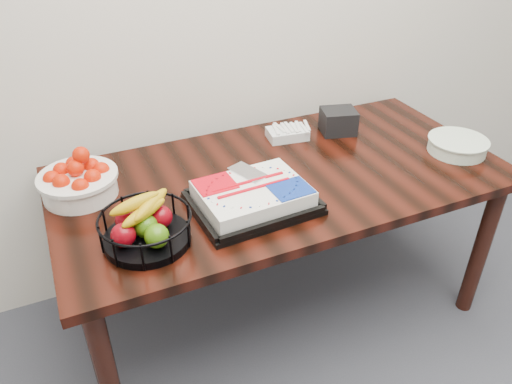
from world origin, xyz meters
name	(u,v)px	position (x,y,z in m)	size (l,w,h in m)	color
table	(281,191)	(0.00, 2.00, 0.66)	(1.80, 0.90, 0.75)	black
cake_tray	(253,197)	(-0.20, 1.83, 0.79)	(0.45, 0.36, 0.09)	black
tangerine_bowl	(78,177)	(-0.76, 2.16, 0.83)	(0.29, 0.29, 0.18)	white
fruit_basket	(146,226)	(-0.60, 1.78, 0.82)	(0.30, 0.30, 0.16)	black
plate_stack	(457,145)	(0.77, 1.85, 0.78)	(0.25, 0.25, 0.06)	white
fork_bag	(287,133)	(0.16, 2.26, 0.78)	(0.19, 0.14, 0.05)	silver
napkin_box	(338,121)	(0.40, 2.23, 0.80)	(0.15, 0.13, 0.11)	black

